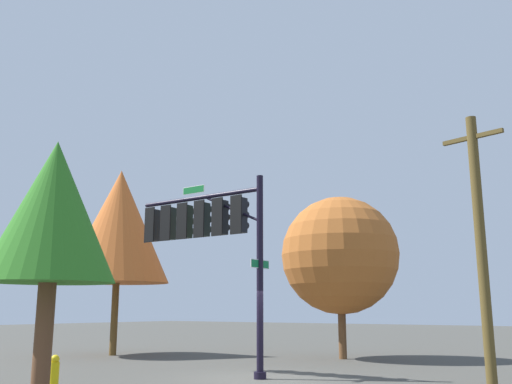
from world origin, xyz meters
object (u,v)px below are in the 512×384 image
(fire_hydrant, at_px, (54,372))
(tree_far, at_px, (53,212))
(utility_pole, at_px, (481,240))
(signal_pole_assembly, at_px, (206,229))
(tree_mid, at_px, (340,255))
(tree_near, at_px, (119,226))

(fire_hydrant, relative_size, tree_far, 0.15)
(utility_pole, relative_size, tree_far, 1.37)
(utility_pole, xyz_separation_m, tree_far, (6.14, 9.37, 0.08))
(signal_pole_assembly, relative_size, tree_mid, 0.91)
(tree_near, distance_m, tree_mid, 10.07)
(tree_mid, height_order, tree_far, tree_mid)
(signal_pole_assembly, bearing_deg, fire_hydrant, 78.19)
(signal_pole_assembly, height_order, fire_hydrant, signal_pole_assembly)
(fire_hydrant, distance_m, tree_near, 11.89)
(signal_pole_assembly, xyz_separation_m, tree_mid, (-1.14, -7.39, -0.35))
(fire_hydrant, distance_m, tree_far, 5.08)
(fire_hydrant, xyz_separation_m, tree_near, (6.98, -8.05, 5.29))
(fire_hydrant, bearing_deg, tree_mid, -99.97)
(tree_near, bearing_deg, signal_pole_assembly, 157.19)
(signal_pole_assembly, height_order, utility_pole, utility_pole)
(tree_near, bearing_deg, tree_mid, -156.07)
(fire_hydrant, distance_m, tree_mid, 12.84)
(fire_hydrant, relative_size, tree_near, 0.10)
(utility_pole, bearing_deg, tree_near, -3.74)
(utility_pole, height_order, tree_near, tree_near)
(utility_pole, distance_m, tree_near, 16.08)
(tree_near, bearing_deg, fire_hydrant, 130.94)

